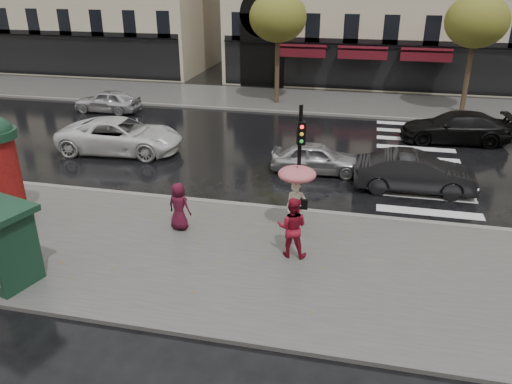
% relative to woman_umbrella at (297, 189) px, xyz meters
% --- Properties ---
extents(ground, '(160.00, 160.00, 0.00)m').
position_rel_woman_umbrella_xyz_m(ground, '(-1.67, -1.38, -1.60)').
color(ground, black).
rests_on(ground, ground).
extents(near_sidewalk, '(90.00, 7.00, 0.12)m').
position_rel_woman_umbrella_xyz_m(near_sidewalk, '(-1.67, -1.88, -1.54)').
color(near_sidewalk, '#474744').
rests_on(near_sidewalk, ground).
extents(far_sidewalk, '(90.00, 6.00, 0.12)m').
position_rel_woman_umbrella_xyz_m(far_sidewalk, '(-1.67, 17.62, -1.54)').
color(far_sidewalk, '#474744').
rests_on(far_sidewalk, ground).
extents(near_kerb, '(90.00, 0.25, 0.14)m').
position_rel_woman_umbrella_xyz_m(near_kerb, '(-1.67, 1.62, -1.53)').
color(near_kerb, slate).
rests_on(near_kerb, ground).
extents(far_kerb, '(90.00, 0.25, 0.14)m').
position_rel_woman_umbrella_xyz_m(far_kerb, '(-1.67, 14.62, -1.53)').
color(far_kerb, slate).
rests_on(far_kerb, ground).
extents(zebra_crossing, '(3.60, 11.75, 0.01)m').
position_rel_woman_umbrella_xyz_m(zebra_crossing, '(4.33, 8.22, -1.59)').
color(zebra_crossing, silver).
rests_on(zebra_crossing, ground).
extents(tree_far_left, '(3.40, 3.40, 6.64)m').
position_rel_woman_umbrella_xyz_m(tree_far_left, '(-3.67, 16.62, 3.57)').
color(tree_far_left, '#38281C').
rests_on(tree_far_left, ground).
extents(tree_far_right, '(3.40, 3.40, 6.64)m').
position_rel_woman_umbrella_xyz_m(tree_far_right, '(7.33, 16.62, 3.57)').
color(tree_far_right, '#38281C').
rests_on(tree_far_right, ground).
extents(woman_umbrella, '(1.16, 1.16, 2.24)m').
position_rel_woman_umbrella_xyz_m(woman_umbrella, '(0.00, 0.00, 0.00)').
color(woman_umbrella, '#F8E4CC').
rests_on(woman_umbrella, near_sidewalk).
extents(woman_red, '(0.88, 0.69, 1.81)m').
position_rel_woman_umbrella_xyz_m(woman_red, '(0.10, -1.44, -0.57)').
color(woman_red, maroon).
rests_on(woman_red, near_sidewalk).
extents(man_burgundy, '(0.85, 0.65, 1.56)m').
position_rel_woman_umbrella_xyz_m(man_burgundy, '(-3.63, -0.59, -0.70)').
color(man_burgundy, '#490E21').
rests_on(man_burgundy, near_sidewalk).
extents(traffic_light, '(0.29, 0.39, 3.98)m').
position_rel_woman_umbrella_xyz_m(traffic_light, '(0.01, 0.34, 0.94)').
color(traffic_light, black).
rests_on(traffic_light, near_sidewalk).
extents(newsstand, '(2.11, 1.92, 2.14)m').
position_rel_woman_umbrella_xyz_m(newsstand, '(-7.08, -4.38, -0.38)').
color(newsstand, '#143422').
rests_on(newsstand, near_sidewalk).
extents(car_silver, '(3.85, 1.74, 1.28)m').
position_rel_woman_umbrella_xyz_m(car_silver, '(0.06, 5.55, -0.96)').
color(car_silver, '#B4B4B9').
rests_on(car_silver, ground).
extents(car_darkgrey, '(4.51, 1.67, 1.47)m').
position_rel_woman_umbrella_xyz_m(car_darkgrey, '(3.87, 4.46, -0.86)').
color(car_darkgrey, black).
rests_on(car_darkgrey, ground).
extents(car_white, '(5.77, 2.94, 1.56)m').
position_rel_woman_umbrella_xyz_m(car_white, '(-9.01, 6.13, -0.82)').
color(car_white, white).
rests_on(car_white, ground).
extents(car_black, '(5.22, 2.40, 1.48)m').
position_rel_woman_umbrella_xyz_m(car_black, '(6.16, 11.05, -0.86)').
color(car_black, black).
rests_on(car_black, ground).
extents(car_far_silver, '(3.94, 1.69, 1.33)m').
position_rel_woman_umbrella_xyz_m(car_far_silver, '(-13.07, 12.55, -0.93)').
color(car_far_silver, silver).
rests_on(car_far_silver, ground).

